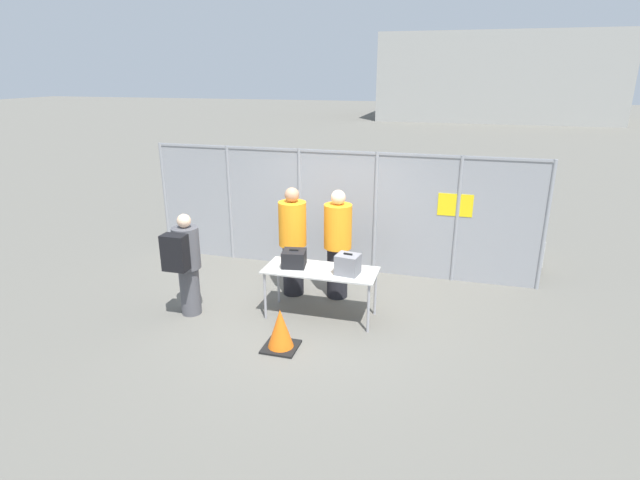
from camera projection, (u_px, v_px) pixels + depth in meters
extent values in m
plane|color=#605E56|center=(306.00, 313.00, 7.91)|extent=(120.00, 120.00, 0.00)
cylinder|color=gray|center=(166.00, 199.00, 10.31)|extent=(0.07, 0.07, 2.29)
cylinder|color=gray|center=(230.00, 203.00, 9.93)|extent=(0.07, 0.07, 2.29)
cylinder|color=gray|center=(300.00, 209.00, 9.56)|extent=(0.07, 0.07, 2.29)
cylinder|color=gray|center=(375.00, 214.00, 9.19)|extent=(0.07, 0.07, 2.29)
cylinder|color=gray|center=(457.00, 220.00, 8.81)|extent=(0.07, 0.07, 2.29)
cylinder|color=gray|center=(546.00, 227.00, 8.44)|extent=(0.07, 0.07, 2.29)
cube|color=gray|center=(337.00, 211.00, 9.37)|extent=(7.29, 0.01, 2.29)
cube|color=gray|center=(337.00, 152.00, 9.02)|extent=(7.29, 0.04, 0.04)
cube|color=yellow|center=(455.00, 205.00, 8.73)|extent=(0.60, 0.01, 0.40)
cube|color=#B2B2AD|center=(321.00, 270.00, 7.57)|extent=(1.72, 0.71, 0.02)
cylinder|color=#99999E|center=(265.00, 296.00, 7.63)|extent=(0.04, 0.04, 0.76)
cylinder|color=#99999E|center=(368.00, 309.00, 7.22)|extent=(0.04, 0.04, 0.76)
cylinder|color=#99999E|center=(278.00, 281.00, 8.17)|extent=(0.04, 0.04, 0.76)
cylinder|color=#99999E|center=(375.00, 292.00, 7.76)|extent=(0.04, 0.04, 0.76)
cube|color=black|center=(294.00, 258.00, 7.66)|extent=(0.40, 0.39, 0.25)
cube|color=black|center=(294.00, 250.00, 7.61)|extent=(0.14, 0.05, 0.02)
cube|color=slate|center=(348.00, 264.00, 7.36)|extent=(0.37, 0.34, 0.30)
cube|color=black|center=(348.00, 254.00, 7.31)|extent=(0.14, 0.04, 0.02)
cylinder|color=#4C4C51|center=(190.00, 291.00, 7.80)|extent=(0.31, 0.31, 0.77)
cylinder|color=#4C4C51|center=(186.00, 248.00, 7.57)|extent=(0.40, 0.40, 0.65)
sphere|color=beige|center=(184.00, 221.00, 7.44)|extent=(0.21, 0.21, 0.21)
cube|color=black|center=(175.00, 253.00, 7.28)|extent=(0.36, 0.22, 0.54)
cylinder|color=black|center=(337.00, 272.00, 8.38)|extent=(0.35, 0.35, 0.88)
cylinder|color=orange|center=(338.00, 226.00, 8.12)|extent=(0.46, 0.46, 0.73)
sphere|color=beige|center=(338.00, 197.00, 7.97)|extent=(0.24, 0.24, 0.24)
cylinder|color=black|center=(293.00, 269.00, 8.50)|extent=(0.35, 0.35, 0.89)
cylinder|color=orange|center=(292.00, 224.00, 8.23)|extent=(0.46, 0.46, 0.74)
sphere|color=#A57A5B|center=(292.00, 195.00, 8.08)|extent=(0.24, 0.24, 0.24)
cube|color=silver|center=(455.00, 236.00, 10.37)|extent=(3.27, 1.48, 0.50)
sphere|color=black|center=(423.00, 252.00, 9.83)|extent=(0.53, 0.53, 0.53)
sphere|color=black|center=(429.00, 229.00, 11.28)|extent=(0.53, 0.53, 0.53)
cylinder|color=#59595B|center=(351.00, 236.00, 10.99)|extent=(1.14, 0.06, 0.06)
cube|color=#999993|center=(495.00, 77.00, 39.60)|extent=(17.40, 9.60, 6.42)
cube|color=black|center=(281.00, 347.00, 6.92)|extent=(0.47, 0.47, 0.03)
cone|color=orange|center=(280.00, 329.00, 6.83)|extent=(0.38, 0.38, 0.59)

